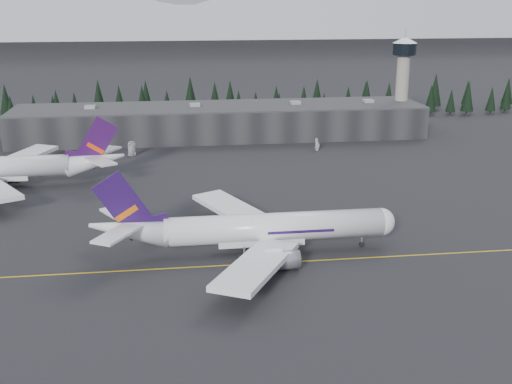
{
  "coord_description": "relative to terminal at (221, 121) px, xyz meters",
  "views": [
    {
      "loc": [
        -19.58,
        -125.25,
        54.02
      ],
      "look_at": [
        0.0,
        20.0,
        9.0
      ],
      "focal_mm": 45.0,
      "sensor_mm": 36.0,
      "label": 1
    }
  ],
  "objects": [
    {
      "name": "mountain_ridge",
      "position": [
        0.0,
        875.0,
        -6.3
      ],
      "size": [
        4400.0,
        900.0,
        420.0
      ],
      "primitive_type": null,
      "color": "white",
      "rests_on": "ground"
    },
    {
      "name": "gse_vehicle_b",
      "position": [
        32.84,
        -28.11,
        -5.51
      ],
      "size": [
        4.78,
        2.3,
        1.58
      ],
      "primitive_type": "imported",
      "rotation": [
        0.0,
        0.0,
        -1.67
      ],
      "color": "white",
      "rests_on": "ground"
    },
    {
      "name": "terminal",
      "position": [
        0.0,
        0.0,
        0.0
      ],
      "size": [
        160.0,
        30.0,
        12.6
      ],
      "color": "black",
      "rests_on": "ground"
    },
    {
      "name": "treeline",
      "position": [
        0.0,
        37.0,
        1.2
      ],
      "size": [
        360.0,
        20.0,
        15.0
      ],
      "primitive_type": "cube",
      "color": "black",
      "rests_on": "ground"
    },
    {
      "name": "taxiline",
      "position": [
        0.0,
        -127.0,
        -6.29
      ],
      "size": [
        400.0,
        0.4,
        0.02
      ],
      "primitive_type": "cube",
      "color": "gold",
      "rests_on": "ground"
    },
    {
      "name": "jet_parked",
      "position": [
        -68.52,
        -60.83,
        -0.53
      ],
      "size": [
        69.55,
        64.23,
        20.46
      ],
      "rotation": [
        0.0,
        0.0,
        3.15
      ],
      "color": "silver",
      "rests_on": "ground"
    },
    {
      "name": "gse_vehicle_a",
      "position": [
        -33.59,
        -27.81,
        -5.54
      ],
      "size": [
        4.79,
        6.0,
        1.52
      ],
      "primitive_type": "imported",
      "rotation": [
        0.0,
        0.0,
        0.49
      ],
      "color": "silver",
      "rests_on": "ground"
    },
    {
      "name": "ground",
      "position": [
        0.0,
        -125.0,
        -6.3
      ],
      "size": [
        1400.0,
        1400.0,
        0.0
      ],
      "primitive_type": "plane",
      "color": "black",
      "rests_on": "ground"
    },
    {
      "name": "jet_main",
      "position": [
        -3.86,
        -120.77,
        -0.74
      ],
      "size": [
        67.05,
        61.93,
        19.72
      ],
      "rotation": [
        0.0,
        0.0,
        0.01
      ],
      "color": "silver",
      "rests_on": "ground"
    },
    {
      "name": "control_tower",
      "position": [
        75.0,
        3.0,
        17.11
      ],
      "size": [
        10.0,
        10.0,
        37.7
      ],
      "color": "gray",
      "rests_on": "ground"
    }
  ]
}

